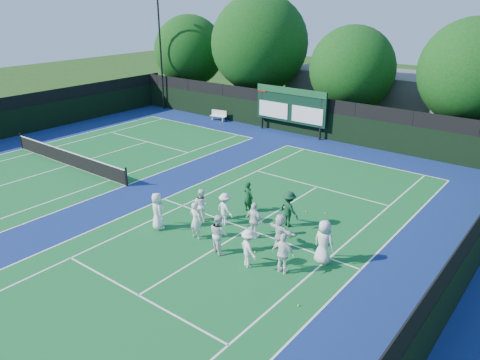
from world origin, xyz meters
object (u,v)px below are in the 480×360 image
Objects in this scene: tennis_net at (68,158)px; coach_left at (248,197)px; scoreboard at (290,106)px; bench at (219,115)px.

coach_left reaches higher than tennis_net.
scoreboard is at bearing -55.26° from coach_left.
scoreboard reaches higher than coach_left.
scoreboard reaches higher than bench.
tennis_net is at bearing 17.27° from coach_left.
bench is at bearing -34.55° from coach_left.
bench is at bearing 89.81° from tennis_net.
scoreboard reaches higher than tennis_net.
scoreboard is 4.12× the size of bench.
bench is at bearing -178.18° from scoreboard.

